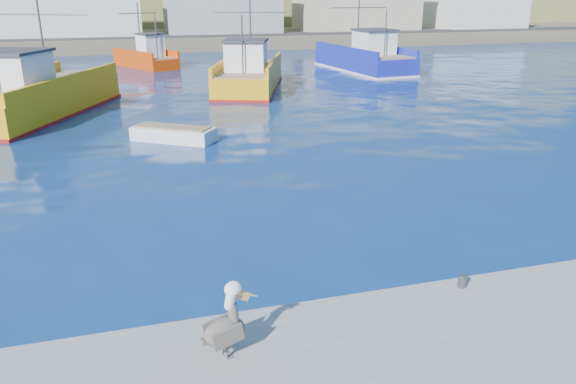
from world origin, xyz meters
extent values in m
plane|color=#061451|center=(0.00, 0.00, 0.00)|extent=(260.00, 260.00, 0.00)
cylinder|color=#4C4C4C|center=(3.00, -3.40, 0.65)|extent=(0.20, 0.20, 0.30)
cube|color=brown|center=(0.00, 72.00, 0.80)|extent=(160.00, 30.00, 1.60)
cube|color=#2D2D2D|center=(0.00, 61.00, 1.65)|extent=(150.00, 5.00, 0.10)
cube|color=silver|center=(-10.00, 67.00, 4.35)|extent=(18.00, 11.00, 5.50)
cube|color=gray|center=(10.00, 67.00, 4.85)|extent=(15.00, 10.00, 6.50)
cube|color=tan|center=(30.00, 67.00, 5.35)|extent=(17.00, 9.00, 7.50)
cube|color=silver|center=(50.00, 67.00, 4.60)|extent=(13.00, 10.00, 6.00)
cube|color=orange|center=(-8.89, 22.65, 0.84)|extent=(9.17, 13.49, 1.67)
cube|color=orange|center=(-7.05, 21.83, 2.02)|extent=(5.39, 11.61, 0.70)
cube|color=orange|center=(-10.73, 23.48, 2.02)|extent=(5.39, 11.61, 0.70)
cube|color=maroon|center=(-8.89, 22.65, 0.05)|extent=(9.36, 13.76, 0.25)
cube|color=#8C7251|center=(-8.89, 22.65, 1.72)|extent=(8.65, 12.88, 0.10)
cube|color=white|center=(-9.68, 20.89, 2.77)|extent=(4.05, 4.16, 2.00)
cube|color=#333338|center=(-9.68, 20.89, 3.87)|extent=(4.41, 4.60, 0.15)
cylinder|color=#4C4C4C|center=(-8.36, 23.83, 4.17)|extent=(0.16, 0.16, 5.00)
cylinder|color=#4C4C4C|center=(-8.36, 23.83, 5.67)|extent=(5.51, 2.53, 0.08)
cube|color=orange|center=(5.22, 28.54, 0.75)|extent=(7.63, 12.13, 1.49)
cube|color=orange|center=(6.97, 27.91, 1.84)|extent=(4.05, 10.64, 0.70)
cube|color=orange|center=(3.47, 29.17, 1.84)|extent=(4.05, 10.64, 0.70)
cube|color=maroon|center=(5.22, 28.54, 0.05)|extent=(7.78, 12.37, 0.25)
cube|color=#8C7251|center=(5.22, 28.54, 1.54)|extent=(7.17, 11.59, 0.10)
cube|color=white|center=(4.63, 26.92, 2.59)|extent=(3.58, 3.64, 2.00)
cube|color=#333338|center=(4.63, 26.92, 3.69)|extent=(3.89, 4.03, 0.15)
cylinder|color=#4C4C4C|center=(5.61, 29.62, 3.99)|extent=(0.15, 0.15, 5.00)
cylinder|color=#4C4C4C|center=(4.04, 25.31, 3.49)|extent=(0.13, 0.13, 4.00)
cylinder|color=#4C4C4C|center=(5.61, 29.62, 5.49)|extent=(5.24, 1.96, 0.08)
cube|color=#182299|center=(17.74, 35.94, 0.78)|extent=(5.45, 12.34, 1.56)
cube|color=#182299|center=(19.69, 36.15, 1.91)|extent=(1.51, 11.68, 0.70)
cube|color=#182299|center=(15.78, 35.73, 1.91)|extent=(1.51, 11.68, 0.70)
cube|color=silver|center=(17.74, 35.94, 0.05)|extent=(5.55, 12.59, 0.25)
cube|color=#8C7251|center=(17.74, 35.94, 1.61)|extent=(5.06, 11.83, 0.10)
cube|color=white|center=(17.93, 34.16, 2.66)|extent=(3.23, 3.29, 2.00)
cube|color=#333338|center=(17.93, 34.16, 3.76)|extent=(3.48, 3.67, 0.15)
cylinder|color=#4C4C4C|center=(17.61, 37.13, 4.06)|extent=(0.13, 0.13, 5.00)
cylinder|color=#4C4C4C|center=(18.12, 32.37, 3.56)|extent=(0.11, 0.11, 4.00)
cylinder|color=#4C4C4C|center=(17.61, 37.13, 5.56)|extent=(5.84, 0.71, 0.08)
cube|color=#C93906|center=(-1.63, 44.03, 0.50)|extent=(6.03, 8.18, 1.00)
cube|color=#C93906|center=(-0.42, 44.64, 1.35)|extent=(3.54, 6.82, 0.70)
cube|color=#C93906|center=(-2.84, 43.42, 1.35)|extent=(3.54, 6.82, 0.70)
cube|color=#8C7251|center=(-1.63, 44.03, 1.05)|extent=(5.69, 7.80, 0.10)
cube|color=white|center=(-1.11, 43.00, 2.10)|extent=(2.67, 2.63, 2.00)
cube|color=#333338|center=(-1.11, 43.00, 3.20)|extent=(2.90, 2.90, 0.15)
cylinder|color=#4C4C4C|center=(-1.97, 44.72, 3.50)|extent=(0.16, 0.16, 5.00)
cylinder|color=#4C4C4C|center=(-0.59, 41.96, 3.00)|extent=(0.13, 0.13, 4.00)
cylinder|color=#4C4C4C|center=(-1.97, 44.72, 5.00)|extent=(3.65, 1.88, 0.08)
cube|color=silver|center=(-1.88, 14.10, 0.25)|extent=(4.16, 3.50, 0.82)
cube|color=#8C7251|center=(-1.88, 14.10, 0.69)|extent=(3.65, 3.01, 0.08)
cylinder|color=#595451|center=(-2.70, -4.53, 0.64)|extent=(0.08, 0.08, 0.28)
cube|color=#595451|center=(-2.65, -4.51, 0.51)|extent=(0.17, 0.15, 0.02)
cylinder|color=#595451|center=(-2.75, -4.35, 0.64)|extent=(0.08, 0.08, 0.28)
cube|color=#595451|center=(-2.70, -4.34, 0.51)|extent=(0.17, 0.15, 0.02)
ellipsoid|color=#38332D|center=(-2.70, -4.43, 1.01)|extent=(0.92, 0.69, 0.56)
cube|color=#38332D|center=(-2.67, -4.65, 1.04)|extent=(0.62, 0.23, 0.41)
cube|color=#38332D|center=(-2.78, -4.23, 1.04)|extent=(0.62, 0.23, 0.41)
cube|color=#38332D|center=(-3.05, -4.53, 0.95)|extent=(0.25, 0.21, 0.12)
cylinder|color=#38332D|center=(-2.52, -4.38, 1.32)|extent=(0.26, 0.33, 0.45)
cylinder|color=white|center=(-2.56, -4.39, 1.65)|extent=(0.25, 0.33, 0.42)
ellipsoid|color=white|center=(-2.50, -4.38, 1.86)|extent=(0.39, 0.34, 0.28)
cone|color=gold|center=(-2.26, -4.31, 1.68)|extent=(0.58, 0.29, 0.39)
cube|color=tan|center=(-2.36, -4.34, 1.64)|extent=(0.34, 0.14, 0.25)
camera|label=1|loc=(-4.08, -13.24, 6.90)|focal=35.00mm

